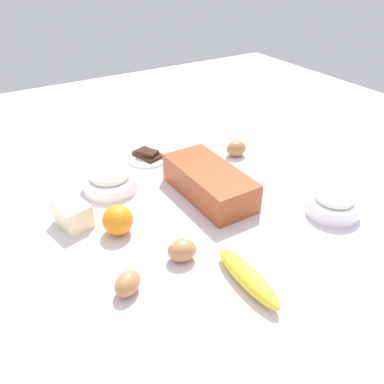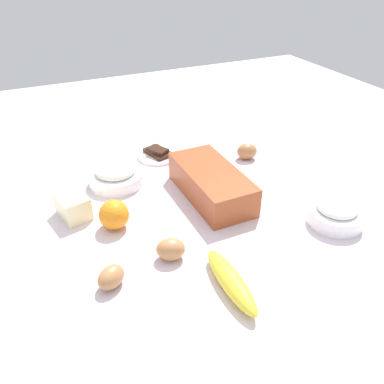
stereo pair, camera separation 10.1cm
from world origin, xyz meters
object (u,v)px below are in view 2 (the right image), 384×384
object	(u,v)px
egg_loose	(111,277)
chocolate_plate	(158,154)
loaf_pan	(211,183)
egg_beside_bowl	(171,249)
egg_near_butter	(247,151)
flour_bowl	(116,175)
banana	(231,281)
sugar_bowl	(336,213)
orange_fruit	(114,215)
butter_block	(73,206)

from	to	relation	value
egg_loose	chocolate_plate	xyz separation A→B (m)	(-0.48, 0.28, -0.01)
loaf_pan	egg_beside_bowl	size ratio (longest dim) A/B	4.45
egg_near_butter	flour_bowl	bearing A→B (deg)	-93.40
loaf_pan	egg_loose	size ratio (longest dim) A/B	4.48
banana	chocolate_plate	distance (m)	0.59
egg_loose	chocolate_plate	world-z (taller)	egg_loose
egg_beside_bowl	egg_near_butter	bearing A→B (deg)	129.97
sugar_bowl	orange_fruit	distance (m)	0.53
egg_near_butter	egg_beside_bowl	size ratio (longest dim) A/B	1.02
sugar_bowl	egg_beside_bowl	bearing A→B (deg)	-96.81
loaf_pan	orange_fruit	size ratio (longest dim) A/B	3.90
banana	orange_fruit	xyz separation A→B (m)	(-0.29, -0.15, 0.02)
loaf_pan	chocolate_plate	world-z (taller)	loaf_pan
butter_block	egg_near_butter	size ratio (longest dim) A/B	1.40
loaf_pan	flour_bowl	xyz separation A→B (m)	(-0.17, -0.21, -0.01)
loaf_pan	chocolate_plate	xyz separation A→B (m)	(-0.27, -0.05, -0.03)
sugar_bowl	orange_fruit	bearing A→B (deg)	-112.91
banana	butter_block	xyz separation A→B (m)	(-0.38, -0.24, 0.01)
sugar_bowl	egg_near_butter	bearing A→B (deg)	-177.05
sugar_bowl	orange_fruit	size ratio (longest dim) A/B	1.85
flour_bowl	butter_block	xyz separation A→B (m)	(0.11, -0.14, 0.00)
egg_near_butter	chocolate_plate	size ratio (longest dim) A/B	0.49
banana	sugar_bowl	bearing A→B (deg)	103.87
orange_fruit	egg_near_butter	bearing A→B (deg)	109.80
egg_near_butter	egg_beside_bowl	bearing A→B (deg)	-50.03
banana	egg_loose	bearing A→B (deg)	-116.83
egg_beside_bowl	egg_loose	xyz separation A→B (m)	(0.03, -0.14, -0.00)
loaf_pan	sugar_bowl	distance (m)	0.32
chocolate_plate	flour_bowl	bearing A→B (deg)	-57.91
egg_near_butter	chocolate_plate	bearing A→B (deg)	-116.88
orange_fruit	chocolate_plate	size ratio (longest dim) A/B	0.55
loaf_pan	sugar_bowl	bearing A→B (deg)	43.02
sugar_bowl	butter_block	xyz separation A→B (m)	(-0.29, -0.57, 0.00)
orange_fruit	chocolate_plate	bearing A→B (deg)	143.32
flour_bowl	butter_block	size ratio (longest dim) A/B	1.71
banana	orange_fruit	world-z (taller)	orange_fruit
egg_beside_bowl	chocolate_plate	bearing A→B (deg)	162.79
loaf_pan	butter_block	size ratio (longest dim) A/B	3.12
sugar_bowl	egg_loose	world-z (taller)	sugar_bowl
egg_near_butter	egg_loose	distance (m)	0.64
egg_beside_bowl	flour_bowl	bearing A→B (deg)	-176.38
banana	orange_fruit	size ratio (longest dim) A/B	2.64
orange_fruit	egg_beside_bowl	world-z (taller)	orange_fruit
egg_loose	chocolate_plate	distance (m)	0.56
flour_bowl	egg_beside_bowl	bearing A→B (deg)	3.62
loaf_pan	banana	size ratio (longest dim) A/B	1.48
banana	egg_near_butter	distance (m)	0.56
orange_fruit	egg_loose	distance (m)	0.19
flour_bowl	banana	bearing A→B (deg)	11.24
chocolate_plate	egg_beside_bowl	bearing A→B (deg)	-17.21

